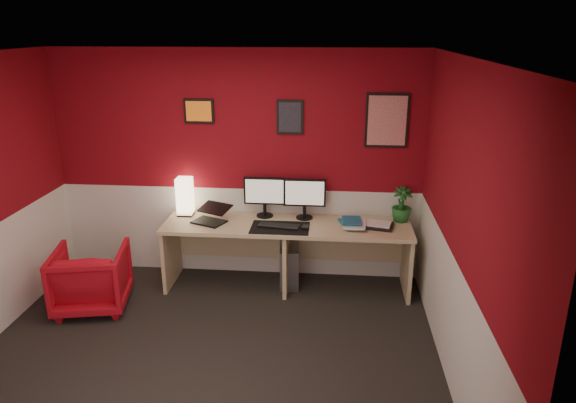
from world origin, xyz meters
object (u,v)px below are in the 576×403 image
(shoji_lamp, at_px, (185,197))
(monitor_left, at_px, (264,191))
(pc_tower, at_px, (289,264))
(armchair, at_px, (91,278))
(monitor_right, at_px, (305,193))
(desk, at_px, (287,256))
(zen_tray, at_px, (376,225))
(potted_plant, at_px, (402,204))
(laptop, at_px, (209,213))

(shoji_lamp, xyz_separation_m, monitor_left, (0.87, 0.03, 0.09))
(pc_tower, bearing_deg, armchair, -166.04)
(armchair, bearing_deg, monitor_right, -170.55)
(desk, distance_m, monitor_left, 0.74)
(shoji_lamp, distance_m, monitor_right, 1.31)
(desk, relative_size, armchair, 3.71)
(zen_tray, distance_m, potted_plant, 0.37)
(desk, distance_m, potted_plant, 1.34)
(zen_tray, height_order, pc_tower, zen_tray)
(monitor_right, bearing_deg, laptop, -167.41)
(shoji_lamp, height_order, laptop, shoji_lamp)
(monitor_right, relative_size, pc_tower, 1.29)
(desk, height_order, pc_tower, desk)
(desk, bearing_deg, zen_tray, 0.94)
(monitor_right, height_order, potted_plant, monitor_right)
(laptop, relative_size, pc_tower, 0.73)
(monitor_right, bearing_deg, pc_tower, -147.12)
(laptop, height_order, monitor_left, monitor_left)
(zen_tray, relative_size, potted_plant, 0.93)
(monitor_right, bearing_deg, zen_tray, -13.53)
(monitor_left, bearing_deg, armchair, -153.61)
(armchair, bearing_deg, shoji_lamp, -145.97)
(desk, relative_size, monitor_right, 4.48)
(laptop, xyz_separation_m, monitor_left, (0.56, 0.25, 0.18))
(monitor_left, bearing_deg, pc_tower, -24.75)
(zen_tray, height_order, potted_plant, potted_plant)
(shoji_lamp, bearing_deg, monitor_right, 0.23)
(laptop, xyz_separation_m, zen_tray, (1.75, 0.04, -0.09))
(monitor_right, height_order, pc_tower, monitor_right)
(desk, relative_size, potted_plant, 6.94)
(desk, height_order, shoji_lamp, shoji_lamp)
(laptop, height_order, potted_plant, potted_plant)
(shoji_lamp, relative_size, monitor_right, 0.69)
(laptop, bearing_deg, shoji_lamp, 168.72)
(desk, distance_m, armchair, 2.00)
(laptop, distance_m, monitor_left, 0.64)
(shoji_lamp, bearing_deg, zen_tray, -4.88)
(monitor_left, relative_size, potted_plant, 1.55)
(shoji_lamp, height_order, monitor_right, monitor_right)
(pc_tower, bearing_deg, monitor_left, 149.47)
(desk, distance_m, zen_tray, 1.00)
(potted_plant, bearing_deg, pc_tower, -174.80)
(zen_tray, xyz_separation_m, pc_tower, (-0.91, 0.08, -0.52))
(zen_tray, xyz_separation_m, potted_plant, (0.28, 0.19, 0.17))
(monitor_left, xyz_separation_m, pc_tower, (0.28, -0.13, -0.80))
(laptop, distance_m, armchair, 1.33)
(zen_tray, bearing_deg, pc_tower, 175.10)
(pc_tower, bearing_deg, shoji_lamp, 169.35)
(monitor_left, bearing_deg, monitor_right, -3.21)
(desk, distance_m, monitor_right, 0.71)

